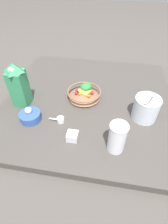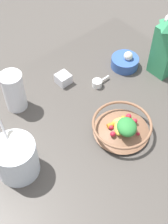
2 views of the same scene
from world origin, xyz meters
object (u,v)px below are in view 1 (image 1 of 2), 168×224
at_px(milk_carton, 18,85).
at_px(garlic_bowl, 30,116).
at_px(yogurt_tub, 146,107).
at_px(fruit_bowl, 84,93).
at_px(drinking_cup, 117,137).
at_px(spice_jar, 72,136).

height_order(milk_carton, garlic_bowl, milk_carton).
xyz_separation_m(yogurt_tub, garlic_bowl, (-0.61, -0.12, -0.05)).
relative_size(fruit_bowl, yogurt_tub, 0.93).
height_order(milk_carton, drinking_cup, milk_carton).
xyz_separation_m(fruit_bowl, drinking_cup, (0.21, -0.35, 0.05)).
relative_size(fruit_bowl, milk_carton, 0.79).
height_order(yogurt_tub, garlic_bowl, yogurt_tub).
bearing_deg(yogurt_tub, spice_jar, -148.95).
xyz_separation_m(fruit_bowl, yogurt_tub, (0.35, -0.12, 0.04)).
distance_m(fruit_bowl, yogurt_tub, 0.37).
relative_size(milk_carton, garlic_bowl, 2.32).
distance_m(drinking_cup, garlic_bowl, 0.48).
distance_m(milk_carton, yogurt_tub, 0.71).
xyz_separation_m(fruit_bowl, garlic_bowl, (-0.26, -0.24, -0.01)).
xyz_separation_m(fruit_bowl, spice_jar, (-0.00, -0.33, -0.02)).
height_order(milk_carton, spice_jar, milk_carton).
xyz_separation_m(milk_carton, yogurt_tub, (0.71, -0.00, -0.06)).
bearing_deg(drinking_cup, yogurt_tub, 57.93).
bearing_deg(yogurt_tub, fruit_bowl, 161.28).
distance_m(yogurt_tub, drinking_cup, 0.28).
xyz_separation_m(yogurt_tub, drinking_cup, (-0.15, -0.23, 0.01)).
bearing_deg(milk_carton, fruit_bowl, 18.57).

